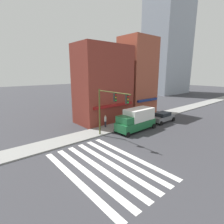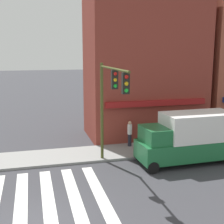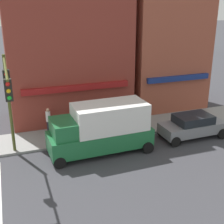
% 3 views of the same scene
% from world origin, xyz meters
% --- Properties ---
extents(storefront_row, '(15.60, 5.30, 14.09)m').
position_xyz_m(storefront_row, '(12.35, 11.50, 6.48)').
color(storefront_row, maroon).
rests_on(storefront_row, ground_plane).
extents(traffic_signal, '(0.32, 5.39, 5.97)m').
position_xyz_m(traffic_signal, '(4.14, 4.40, 4.37)').
color(traffic_signal, '#474C1E').
rests_on(traffic_signal, ground_plane).
extents(box_truck_green, '(6.26, 2.42, 3.04)m').
position_xyz_m(box_truck_green, '(9.16, 4.70, 1.59)').
color(box_truck_green, '#1E6638').
rests_on(box_truck_green, ground_plane).
extents(sedan_grey, '(4.45, 2.02, 1.59)m').
position_xyz_m(sedan_grey, '(15.55, 4.70, 0.84)').
color(sedan_grey, slate).
rests_on(sedan_grey, ground_plane).
extents(pedestrian_white_shirt, '(0.32, 0.32, 1.77)m').
position_xyz_m(pedestrian_white_shirt, '(6.53, 8.30, 1.07)').
color(pedestrian_white_shirt, '#23232D').
rests_on(pedestrian_white_shirt, sidewalk_left).
extents(fire_hydrant, '(0.24, 0.24, 0.84)m').
position_xyz_m(fire_hydrant, '(7.56, 6.40, 0.61)').
color(fire_hydrant, red).
rests_on(fire_hydrant, sidewalk_left).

